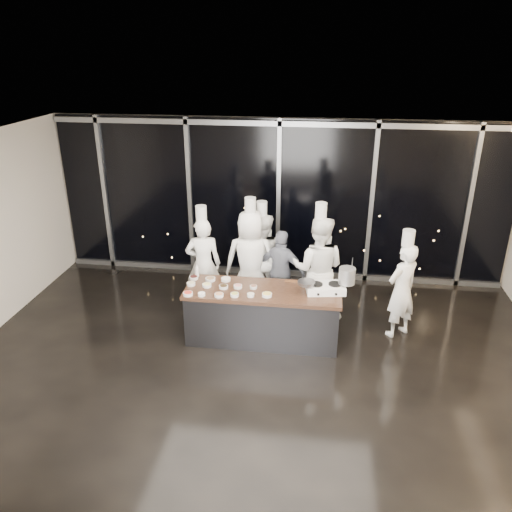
{
  "coord_description": "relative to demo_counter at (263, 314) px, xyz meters",
  "views": [
    {
      "loc": [
        0.84,
        -6.06,
        4.48
      ],
      "look_at": [
        -0.15,
        1.2,
        1.34
      ],
      "focal_mm": 35.0,
      "sensor_mm": 36.0,
      "label": 1
    }
  ],
  "objects": [
    {
      "name": "chef_center",
      "position": [
        -0.19,
        1.35,
        0.41
      ],
      "size": [
        0.88,
        0.71,
        1.93
      ],
      "rotation": [
        0.0,
        0.0,
        3.23
      ],
      "color": "white",
      "rests_on": "ground"
    },
    {
      "name": "chef_side",
      "position": [
        2.2,
        0.45,
        0.38
      ],
      "size": [
        0.7,
        0.67,
        1.84
      ],
      "rotation": [
        0.0,
        0.0,
        3.81
      ],
      "color": "white",
      "rests_on": "ground"
    },
    {
      "name": "prep_bowls",
      "position": [
        -0.67,
        -0.06,
        0.47
      ],
      "size": [
        1.42,
        0.73,
        0.05
      ],
      "color": "white",
      "rests_on": "demo_counter"
    },
    {
      "name": "chef_right",
      "position": [
        0.84,
        0.82,
        0.5
      ],
      "size": [
        0.99,
        0.82,
        2.11
      ],
      "rotation": [
        0.0,
        0.0,
        3.02
      ],
      "color": "white",
      "rests_on": "ground"
    },
    {
      "name": "guest",
      "position": [
        0.21,
        1.04,
        0.3
      ],
      "size": [
        0.96,
        0.63,
        1.51
      ],
      "rotation": [
        0.0,
        0.0,
        2.82
      ],
      "color": "#121A33",
      "rests_on": "ground"
    },
    {
      "name": "room_shell",
      "position": [
        0.18,
        -0.9,
        1.79
      ],
      "size": [
        9.02,
        7.02,
        3.21
      ],
      "color": "beige",
      "rests_on": "ground"
    },
    {
      "name": "stove",
      "position": [
        0.97,
        0.06,
        0.51
      ],
      "size": [
        0.64,
        0.45,
        0.14
      ],
      "rotation": [
        0.0,
        0.0,
        0.16
      ],
      "color": "white",
      "rests_on": "demo_counter"
    },
    {
      "name": "chef_left",
      "position": [
        -0.35,
        1.04,
        0.48
      ],
      "size": [
        0.97,
        0.7,
        2.08
      ],
      "rotation": [
        0.0,
        0.0,
        3.27
      ],
      "color": "white",
      "rests_on": "ground"
    },
    {
      "name": "squeeze_bottle",
      "position": [
        -1.14,
        0.33,
        0.55
      ],
      "size": [
        0.06,
        0.06,
        0.22
      ],
      "color": "silver",
      "rests_on": "demo_counter"
    },
    {
      "name": "chef_far_left",
      "position": [
        -1.18,
        0.92,
        0.42
      ],
      "size": [
        0.69,
        0.53,
        1.94
      ],
      "rotation": [
        0.0,
        0.0,
        3.35
      ],
      "color": "white",
      "rests_on": "ground"
    },
    {
      "name": "window_wall",
      "position": [
        0.0,
        2.53,
        1.14
      ],
      "size": [
        8.9,
        0.11,
        3.2
      ],
      "color": "black",
      "rests_on": "ground"
    },
    {
      "name": "ground",
      "position": [
        0.0,
        -0.9,
        -0.45
      ],
      "size": [
        9.0,
        9.0,
        0.0
      ],
      "primitive_type": "plane",
      "color": "black",
      "rests_on": "ground"
    },
    {
      "name": "frying_pan",
      "position": [
        0.67,
        0.01,
        0.61
      ],
      "size": [
        0.49,
        0.31,
        0.05
      ],
      "rotation": [
        0.0,
        0.0,
        0.16
      ],
      "color": "slate",
      "rests_on": "stove"
    },
    {
      "name": "demo_counter",
      "position": [
        0.0,
        0.0,
        0.0
      ],
      "size": [
        2.46,
        0.86,
        0.9
      ],
      "color": "#323237",
      "rests_on": "ground"
    },
    {
      "name": "stock_pot",
      "position": [
        1.29,
        0.12,
        0.72
      ],
      "size": [
        0.29,
        0.29,
        0.26
      ],
      "primitive_type": "cylinder",
      "rotation": [
        0.0,
        0.0,
        0.16
      ],
      "color": "#B8B8BB",
      "rests_on": "stove"
    }
  ]
}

